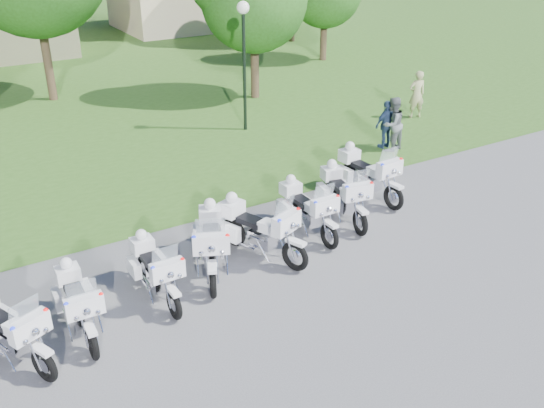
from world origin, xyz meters
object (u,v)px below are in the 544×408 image
motorcycle_5 (307,208)px  lamp_post (244,36)px  bystander_a (417,95)px  bystander_c (387,125)px  motorcycle_0 (8,329)px  motorcycle_4 (258,228)px  motorcycle_3 (211,242)px  motorcycle_1 (78,302)px  motorcycle_2 (155,269)px  motorcycle_7 (368,173)px  bystander_b (392,124)px  motorcycle_6 (343,193)px

motorcycle_5 → lamp_post: bearing=-108.2°
bystander_a → bystander_c: 3.77m
motorcycle_0 → lamp_post: lamp_post is taller
motorcycle_4 → bystander_c: (7.34, 4.01, 0.10)m
motorcycle_3 → motorcycle_5: (2.84, 0.39, -0.05)m
motorcycle_1 → bystander_c: bystander_c is taller
motorcycle_2 → motorcycle_7: bearing=-167.4°
motorcycle_3 → bystander_c: (8.56, 4.02, 0.11)m
bystander_b → lamp_post: bearing=-67.7°
bystander_b → motorcycle_5: bearing=16.6°
motorcycle_0 → motorcycle_1: motorcycle_0 is taller
motorcycle_0 → motorcycle_1: 1.32m
lamp_post → motorcycle_7: bearing=-88.5°
bystander_b → motorcycle_4: bearing=13.2°
motorcycle_6 → bystander_c: bearing=-130.5°
lamp_post → motorcycle_5: bearing=-107.8°
motorcycle_1 → bystander_a: size_ratio=1.23×
bystander_b → motorcycle_3: bearing=9.8°
motorcycle_0 → bystander_c: 13.93m
motorcycle_7 → lamp_post: bearing=-92.2°
motorcycle_2 → motorcycle_5: motorcycle_5 is taller
motorcycle_4 → bystander_b: (7.34, 3.72, 0.20)m
motorcycle_2 → motorcycle_4: (2.68, 0.33, 0.08)m
motorcycle_1 → motorcycle_4: bearing=-169.2°
motorcycle_5 → motorcycle_6: motorcycle_6 is taller
motorcycle_4 → bystander_b: bearing=-174.1°
motorcycle_1 → lamp_post: (8.51, 8.84, 2.80)m
motorcycle_0 → motorcycle_6: (8.60, 1.45, 0.04)m
bystander_b → motorcycle_1: bearing=6.9°
motorcycle_4 → motorcycle_6: (2.91, 0.56, -0.03)m
motorcycle_5 → bystander_c: bystander_c is taller
motorcycle_1 → motorcycle_7: motorcycle_7 is taller
motorcycle_6 → motorcycle_5: bearing=19.5°
lamp_post → bystander_b: size_ratio=2.50×
bystander_a → lamp_post: bearing=-3.8°
motorcycle_4 → motorcycle_6: size_ratio=1.00×
motorcycle_1 → motorcycle_5: motorcycle_5 is taller
motorcycle_1 → motorcycle_6: 7.40m
motorcycle_2 → motorcycle_3: motorcycle_3 is taller
motorcycle_4 → lamp_post: lamp_post is taller
motorcycle_5 → lamp_post: 8.62m
motorcycle_0 → motorcycle_1: size_ratio=0.97×
motorcycle_2 → bystander_b: size_ratio=1.24×
bystander_a → motorcycle_6: bearing=50.2°
motorcycle_0 → bystander_a: 17.64m
motorcycle_0 → motorcycle_5: (7.32, 1.27, 0.01)m
lamp_post → bystander_a: (6.43, -2.17, -2.52)m
motorcycle_6 → lamp_post: lamp_post is taller
motorcycle_0 → motorcycle_6: motorcycle_6 is taller
bystander_a → bystander_c: bearing=46.4°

